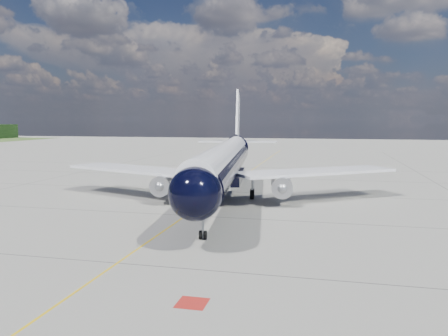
{
  "coord_description": "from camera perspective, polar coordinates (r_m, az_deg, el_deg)",
  "views": [
    {
      "loc": [
        13.39,
        -31.06,
        9.61
      ],
      "look_at": [
        2.09,
        17.85,
        4.0
      ],
      "focal_mm": 35.0,
      "sensor_mm": 36.0,
      "label": 1
    }
  ],
  "objects": [
    {
      "name": "main_airliner",
      "position": [
        52.84,
        0.14,
        0.88
      ],
      "size": [
        41.32,
        50.63,
        14.64
      ],
      "rotation": [
        0.0,
        0.0,
        0.13
      ],
      "color": "black",
      "rests_on": "ground"
    },
    {
      "name": "taxiway_centerline",
      "position": [
        58.43,
        -0.42,
        -3.08
      ],
      "size": [
        0.16,
        160.0,
        0.01
      ],
      "primitive_type": "cube",
      "color": "gold",
      "rests_on": "ground"
    },
    {
      "name": "ground",
      "position": [
        63.24,
        0.63,
        -2.36
      ],
      "size": [
        320.0,
        320.0,
        0.0
      ],
      "primitive_type": "plane",
      "color": "gray",
      "rests_on": "ground"
    },
    {
      "name": "red_marking",
      "position": [
        24.07,
        -4.19,
        -17.17
      ],
      "size": [
        1.6,
        1.6,
        0.01
      ],
      "primitive_type": "cube",
      "color": "maroon",
      "rests_on": "ground"
    }
  ]
}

